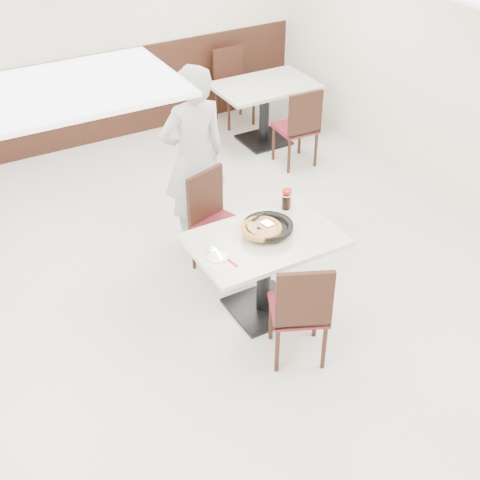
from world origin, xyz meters
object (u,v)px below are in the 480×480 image
pizza (261,230)px  red_cup (287,198)px  cola_glass (286,202)px  bg_chair_right_near (296,126)px  main_table (264,275)px  diner_person (194,157)px  chair_far (221,225)px  chair_near (299,307)px  side_plate (218,257)px  pizza_pan (268,229)px  bg_chair_right_far (235,88)px  bg_table_right (264,113)px

pizza → red_cup: 0.51m
cola_glass → bg_chair_right_near: size_ratio=0.14×
main_table → diner_person: (-0.00, 1.27, 0.51)m
chair_far → main_table: bearing=74.1°
main_table → chair_far: 0.71m
chair_near → side_plate: chair_near is taller
pizza_pan → bg_chair_right_far: 3.72m
pizza → bg_chair_right_far: (1.63, 3.37, -0.34)m
side_plate → cola_glass: size_ratio=1.30×
bg_chair_right_far → main_table: bearing=65.9°
chair_near → bg_table_right: size_ratio=0.79×
pizza → side_plate: 0.46m
pizza → red_cup: (0.42, 0.28, 0.02)m
bg_table_right → main_table: bearing=-121.2°
pizza_pan → bg_chair_right_far: bearing=65.0°
chair_near → bg_chair_right_near: 3.17m
red_cup → bg_chair_right_near: 2.20m
main_table → side_plate: side_plate is taller
main_table → bg_chair_right_far: bearing=64.6°
chair_near → side_plate: 0.72m
chair_far → red_cup: bearing=120.8°
side_plate → bg_chair_right_near: bearing=45.0°
bg_chair_right_near → pizza_pan: bearing=-126.3°
cola_glass → bg_chair_right_far: size_ratio=0.14×
chair_near → side_plate: (-0.41, 0.53, 0.28)m
main_table → bg_chair_right_near: (1.68, 2.09, 0.10)m
pizza → cola_glass: size_ratio=2.48×
bg_chair_right_far → chair_far: bearing=60.0°
cola_glass → chair_near: bearing=-116.2°
pizza → side_plate: pizza is taller
pizza → bg_table_right: 3.22m
main_table → chair_near: chair_near is taller
side_plate → bg_chair_right_near: (2.14, 2.14, -0.28)m
pizza_pan → pizza: size_ratio=1.03×
red_cup → diner_person: 1.04m
red_cup → bg_table_right: red_cup is taller
chair_near → red_cup: chair_near is taller
chair_far → bg_chair_right_near: (1.71, 1.38, 0.00)m
bg_table_right → bg_chair_right_far: size_ratio=1.26×
chair_far → cola_glass: chair_far is taller
red_cup → side_plate: bearing=-156.6°
main_table → pizza_pan: size_ratio=3.60×
red_cup → bg_table_right: 2.77m
chair_near → red_cup: size_ratio=5.94×
bg_chair_right_near → chair_near: bearing=-120.6°
chair_far → pizza_pan: bearing=79.0°
diner_person → chair_near: bearing=90.0°
side_plate → diner_person: bearing=71.1°
side_plate → chair_far: bearing=60.5°
chair_near → chair_far: same height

